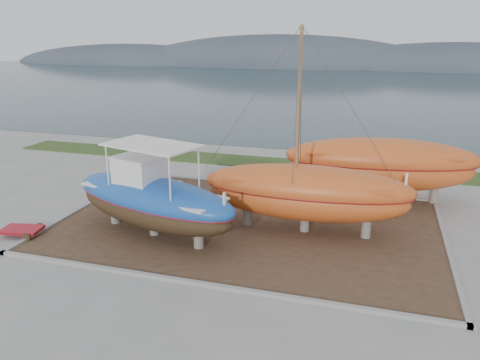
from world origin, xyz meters
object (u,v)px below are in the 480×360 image
(blue_caique, at_px, (152,190))
(orange_sailboat, at_px, (309,134))
(red_trailer, at_px, (22,232))
(white_dinghy, at_px, (150,188))
(orange_bare_hull, at_px, (380,170))

(blue_caique, distance_m, orange_sailboat, 7.48)
(blue_caique, bearing_deg, orange_sailboat, 35.98)
(red_trailer, bearing_deg, orange_sailboat, 8.15)
(orange_sailboat, bearing_deg, red_trailer, -162.88)
(blue_caique, bearing_deg, white_dinghy, 135.46)
(orange_bare_hull, bearing_deg, orange_sailboat, -127.37)
(blue_caique, distance_m, red_trailer, 6.49)
(blue_caique, height_order, orange_sailboat, orange_sailboat)
(orange_sailboat, height_order, orange_bare_hull, orange_sailboat)
(white_dinghy, distance_m, orange_sailboat, 10.03)
(white_dinghy, bearing_deg, orange_bare_hull, 29.99)
(orange_sailboat, distance_m, red_trailer, 13.97)
(white_dinghy, bearing_deg, blue_caique, -47.30)
(orange_sailboat, xyz_separation_m, red_trailer, (-12.52, -4.23, -4.52))
(white_dinghy, relative_size, orange_bare_hull, 0.44)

